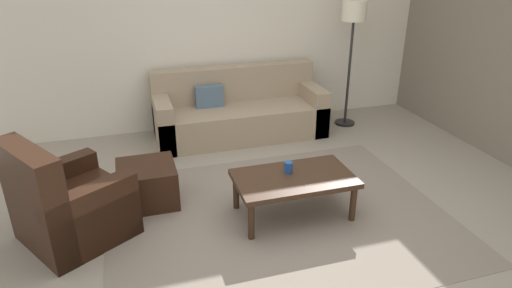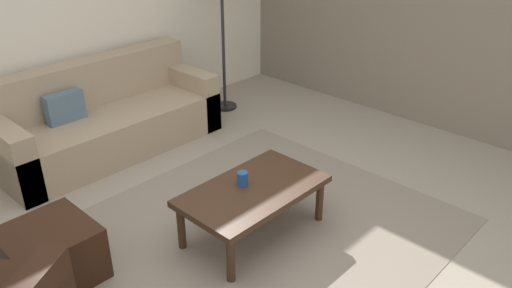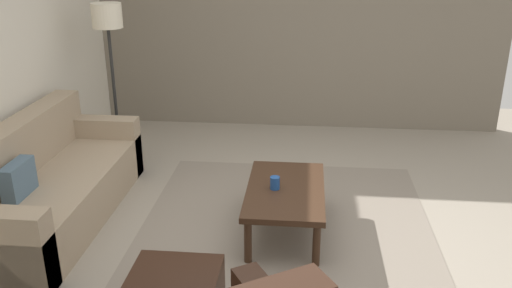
{
  "view_description": "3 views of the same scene",
  "coord_description": "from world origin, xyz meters",
  "px_view_note": "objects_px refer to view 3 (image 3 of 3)",
  "views": [
    {
      "loc": [
        -1.25,
        -3.36,
        2.36
      ],
      "look_at": [
        -0.12,
        0.33,
        0.63
      ],
      "focal_mm": 31.26,
      "sensor_mm": 36.0,
      "label": 1
    },
    {
      "loc": [
        -2.14,
        -2.19,
        2.39
      ],
      "look_at": [
        0.31,
        0.13,
        0.67
      ],
      "focal_mm": 35.37,
      "sensor_mm": 36.0,
      "label": 2
    },
    {
      "loc": [
        -3.85,
        -0.14,
        2.34
      ],
      "look_at": [
        0.05,
        0.25,
        0.83
      ],
      "focal_mm": 37.51,
      "sensor_mm": 36.0,
      "label": 3
    }
  ],
  "objects_px": {
    "coffee_table": "(285,194)",
    "cup": "(275,183)",
    "lamp_standing": "(108,32)",
    "couch_main": "(45,188)"
  },
  "relations": [
    {
      "from": "couch_main",
      "to": "lamp_standing",
      "type": "bearing_deg",
      "value": -4.33
    },
    {
      "from": "coffee_table",
      "to": "lamp_standing",
      "type": "relative_size",
      "value": 0.64
    },
    {
      "from": "coffee_table",
      "to": "lamp_standing",
      "type": "xyz_separation_m",
      "value": [
        1.58,
        1.99,
        1.05
      ]
    },
    {
      "from": "couch_main",
      "to": "cup",
      "type": "bearing_deg",
      "value": -91.23
    },
    {
      "from": "couch_main",
      "to": "lamp_standing",
      "type": "distance_m",
      "value": 1.92
    },
    {
      "from": "coffee_table",
      "to": "cup",
      "type": "bearing_deg",
      "value": 105.09
    },
    {
      "from": "couch_main",
      "to": "coffee_table",
      "type": "bearing_deg",
      "value": -90.54
    },
    {
      "from": "couch_main",
      "to": "coffee_table",
      "type": "relative_size",
      "value": 2.02
    },
    {
      "from": "couch_main",
      "to": "cup",
      "type": "height_order",
      "value": "couch_main"
    },
    {
      "from": "cup",
      "to": "lamp_standing",
      "type": "relative_size",
      "value": 0.06
    }
  ]
}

